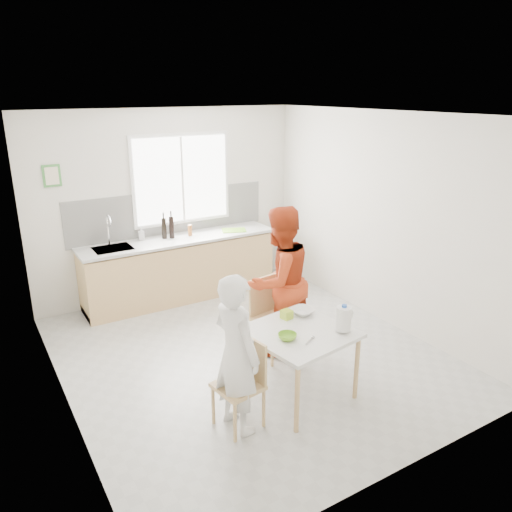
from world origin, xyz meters
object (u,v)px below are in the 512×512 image
(bowl_white, at_px, (303,311))
(person_red, at_px, (279,282))
(bowl_green, at_px, (287,337))
(chair_left, at_px, (243,379))
(wine_bottle_a, at_px, (172,227))
(wine_bottle_b, at_px, (164,228))
(chair_far, at_px, (270,313))
(milk_jug, at_px, (344,318))
(person_white, at_px, (236,354))
(dining_table, at_px, (299,338))

(bowl_white, bearing_deg, person_red, 82.05)
(bowl_green, height_order, bowl_white, bowl_white)
(chair_left, xyz_separation_m, person_red, (1.02, 0.96, 0.41))
(wine_bottle_a, height_order, wine_bottle_b, wine_bottle_a)
(chair_left, bearing_deg, chair_far, 128.29)
(person_red, height_order, milk_jug, person_red)
(person_white, height_order, milk_jug, person_white)
(chair_left, relative_size, bowl_white, 3.48)
(milk_jug, bearing_deg, chair_left, 164.49)
(person_white, distance_m, bowl_white, 1.09)
(chair_far, distance_m, person_white, 1.40)
(dining_table, xyz_separation_m, bowl_green, (-0.19, -0.08, 0.10))
(dining_table, height_order, person_white, person_white)
(person_white, xyz_separation_m, person_red, (1.09, 0.97, 0.13))
(chair_far, bearing_deg, bowl_white, -95.02)
(dining_table, relative_size, chair_far, 1.16)
(chair_left, bearing_deg, person_white, -90.00)
(chair_far, height_order, bowl_green, chair_far)
(wine_bottle_b, bearing_deg, wine_bottle_a, -21.11)
(person_white, height_order, person_red, person_red)
(person_red, relative_size, milk_jug, 6.64)
(chair_left, xyz_separation_m, wine_bottle_a, (0.58, 3.05, 0.62))
(dining_table, relative_size, bowl_green, 5.90)
(wine_bottle_a, bearing_deg, chair_far, -81.22)
(chair_far, xyz_separation_m, bowl_green, (-0.41, -0.94, 0.24))
(milk_jug, distance_m, wine_bottle_b, 3.27)
(bowl_white, xyz_separation_m, wine_bottle_a, (-0.36, 2.66, 0.34))
(chair_far, distance_m, bowl_green, 1.06)
(chair_left, height_order, person_red, person_red)
(person_red, xyz_separation_m, wine_bottle_b, (-0.54, 2.14, 0.20))
(wine_bottle_b, bearing_deg, dining_table, -86.20)
(chair_far, relative_size, bowl_green, 5.09)
(person_red, relative_size, bowl_green, 9.71)
(wine_bottle_a, bearing_deg, bowl_green, -91.70)
(bowl_green, bearing_deg, chair_far, 66.35)
(milk_jug, bearing_deg, bowl_white, 92.58)
(bowl_white, height_order, milk_jug, milk_jug)
(wine_bottle_a, bearing_deg, wine_bottle_b, 158.89)
(bowl_green, bearing_deg, person_red, 60.50)
(wine_bottle_b, bearing_deg, person_red, -75.92)
(chair_left, height_order, bowl_green, chair_left)
(chair_far, bearing_deg, dining_table, -113.14)
(bowl_green, relative_size, wine_bottle_a, 0.56)
(person_white, distance_m, person_red, 1.47)
(person_white, relative_size, wine_bottle_a, 4.65)
(wine_bottle_a, bearing_deg, chair_left, -100.74)
(bowl_white, height_order, wine_bottle_a, wine_bottle_a)
(milk_jug, bearing_deg, chair_far, 88.64)
(dining_table, height_order, milk_jug, milk_jug)
(chair_far, bearing_deg, wine_bottle_a, 90.10)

